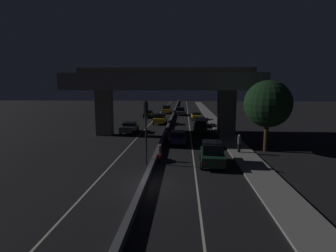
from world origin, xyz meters
The scene contains 22 objects.
ground_plane centered at (0.00, 0.00, 0.00)m, with size 200.00×200.00×0.00m, color black.
lane_line_left_inner centered at (-3.35, 35.00, 0.00)m, with size 0.12×126.00×0.00m, color beige.
lane_line_right_inner centered at (3.35, 35.00, 0.00)m, with size 0.12×126.00×0.00m, color beige.
median_divider centered at (0.00, 35.00, 0.22)m, with size 0.35×126.00×0.45m, color #4C4C51.
sidewalk_right centered at (8.01, 28.00, 0.07)m, with size 2.36×126.00×0.15m, color gray.
elevated_overpass centered at (0.00, 17.35, 6.59)m, with size 22.55×11.13×8.68m.
traffic_light_left_of_median centered at (-0.58, 4.68, 3.59)m, with size 0.30×0.49×5.28m.
street_lamp centered at (7.10, 22.02, 5.19)m, with size 1.98×0.32×8.93m.
car_dark_green_lead centered at (4.79, 4.70, 0.95)m, with size 2.08×4.19×1.86m.
car_dark_blue_second centered at (1.81, 12.64, 0.73)m, with size 2.02×4.14×1.41m.
car_dark_green_third centered at (4.72, 19.90, 0.92)m, with size 1.99×4.58×1.79m.
car_grey_fourth centered at (5.16, 26.09, 0.76)m, with size 1.89×4.33×1.45m.
car_taxi_yellow_fifth centered at (4.79, 34.08, 0.73)m, with size 2.04×4.36×1.39m.
car_grey_sixth centered at (1.68, 42.23, 0.92)m, with size 2.17×4.63×1.76m.
car_grey_lead_oncoming centered at (-5.07, 19.34, 0.73)m, with size 2.04×4.46×1.40m.
car_taxi_yellow_second_oncoming centered at (-1.60, 27.86, 0.92)m, with size 2.16×4.01×1.77m.
car_dark_green_third_oncoming centered at (-4.89, 37.37, 0.74)m, with size 1.90×4.62×1.41m.
car_taxi_yellow_fourth_oncoming centered at (-1.65, 45.97, 0.96)m, with size 2.09×4.59×1.86m.
motorcycle_red_filtering_near centered at (0.45, 5.55, 0.58)m, with size 0.34×1.79×1.35m.
motorcycle_white_filtering_mid centered at (0.90, 12.83, 0.58)m, with size 0.34×1.88×1.35m.
pedestrian_on_sidewalk centered at (7.71, 8.52, 0.99)m, with size 0.34×0.34×1.69m.
roadside_tree_kerbside_near centered at (10.51, 9.65, 4.64)m, with size 4.53×4.53×6.93m.
Camera 1 is at (2.51, -16.07, 6.30)m, focal length 28.00 mm.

